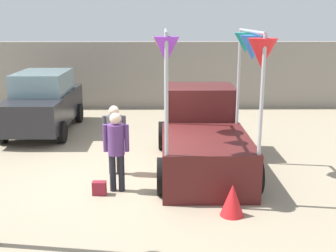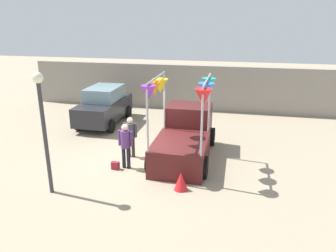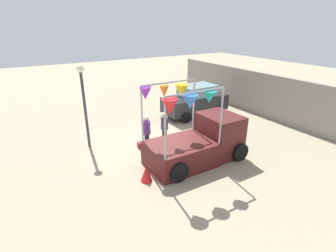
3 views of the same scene
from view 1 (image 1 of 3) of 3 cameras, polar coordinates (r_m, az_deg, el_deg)
ground_plane at (r=9.57m, az=-3.76°, el=-7.07°), size 60.00×60.00×0.00m
vendor_truck at (r=10.13m, az=4.65°, el=-0.48°), size 2.43×4.11×3.27m
parked_car at (r=13.74m, az=-16.54°, el=3.13°), size 1.88×4.00×1.88m
person_customer at (r=8.63m, az=-7.03°, el=-2.51°), size 0.53×0.34×1.67m
person_vendor at (r=9.61m, az=-7.25°, el=-1.00°), size 0.53×0.34×1.61m
handbag at (r=8.78m, az=-9.29°, el=-8.31°), size 0.28×0.16×0.28m
brick_boundary_wall at (r=16.71m, az=-2.45°, el=6.89°), size 18.00×0.36×2.60m
folded_kite_bundle_crimson at (r=7.85m, az=8.70°, el=-9.87°), size 0.62×0.62×0.60m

